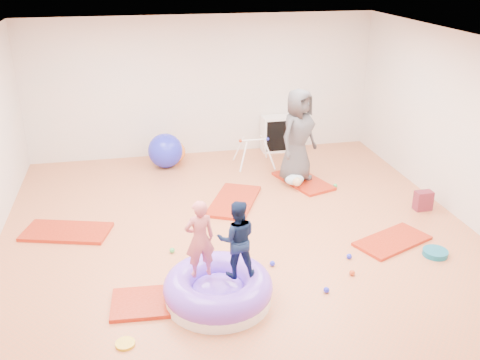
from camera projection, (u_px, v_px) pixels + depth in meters
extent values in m
cube|color=#CB7045|center=(244.00, 246.00, 7.67)|extent=(7.00, 8.00, 0.01)
cube|color=white|center=(245.00, 47.00, 6.57)|extent=(7.00, 8.00, 0.01)
cube|color=beige|center=(203.00, 87.00, 10.72)|extent=(7.00, 0.01, 2.80)
cube|color=beige|center=(373.00, 360.00, 3.52)|extent=(7.00, 0.01, 2.80)
cube|color=beige|center=(479.00, 137.00, 7.78)|extent=(0.01, 8.00, 2.80)
cube|color=#B43020|center=(165.00, 301.00, 6.40)|extent=(1.30, 0.71, 0.05)
cube|color=#B43020|center=(67.00, 232.00, 8.00)|extent=(1.39, 0.96, 0.05)
cube|color=#B43020|center=(234.00, 201.00, 8.98)|extent=(1.15, 1.47, 0.05)
cube|color=#B43020|center=(392.00, 241.00, 7.74)|extent=(1.24, 0.95, 0.05)
cube|color=#B43020|center=(303.00, 181.00, 9.78)|extent=(0.94, 1.32, 0.05)
cylinder|color=white|center=(218.00, 296.00, 6.43)|extent=(1.27, 1.27, 0.14)
torus|color=#814AF4|center=(218.00, 286.00, 6.38)|extent=(1.31, 1.31, 0.35)
ellipsoid|color=#814AF4|center=(218.00, 292.00, 6.41)|extent=(0.70, 0.70, 0.31)
imported|color=#C75D61|center=(200.00, 235.00, 6.17)|extent=(0.39, 0.28, 0.98)
imported|color=#0E1C3E|center=(237.00, 235.00, 6.18)|extent=(0.50, 0.41, 0.96)
imported|color=#434346|center=(298.00, 136.00, 9.46)|extent=(0.98, 0.90, 1.68)
ellipsoid|color=silver|center=(294.00, 180.00, 9.53)|extent=(0.34, 0.22, 0.19)
sphere|color=#DDBC88|center=(297.00, 182.00, 9.38)|extent=(0.16, 0.16, 0.16)
sphere|color=#2228D7|center=(326.00, 290.00, 6.59)|extent=(0.07, 0.07, 0.07)
sphere|color=#42B655|center=(172.00, 250.00, 7.47)|extent=(0.07, 0.07, 0.07)
sphere|color=#2228D7|center=(349.00, 256.00, 7.33)|extent=(0.07, 0.07, 0.07)
sphere|color=#2228D7|center=(272.00, 264.00, 7.16)|extent=(0.07, 0.07, 0.07)
sphere|color=#BA3C18|center=(352.00, 273.00, 6.95)|extent=(0.07, 0.07, 0.07)
sphere|color=#42B655|center=(335.00, 186.00, 9.55)|extent=(0.07, 0.07, 0.07)
sphere|color=#2228D7|center=(165.00, 151.00, 10.37)|extent=(0.67, 0.67, 0.67)
sphere|color=orange|center=(174.00, 152.00, 10.65)|extent=(0.44, 0.44, 0.44)
cylinder|color=white|center=(244.00, 157.00, 10.17)|extent=(0.21, 0.21, 0.56)
cylinder|color=white|center=(239.00, 149.00, 10.59)|extent=(0.21, 0.21, 0.56)
cylinder|color=white|center=(270.00, 155.00, 10.26)|extent=(0.21, 0.21, 0.56)
cylinder|color=white|center=(264.00, 147.00, 10.69)|extent=(0.21, 0.21, 0.56)
cylinder|color=white|center=(254.00, 140.00, 10.33)|extent=(0.54, 0.03, 0.03)
sphere|color=#BA3C18|center=(240.00, 141.00, 10.28)|extent=(0.06, 0.06, 0.06)
sphere|color=#2228D7|center=(267.00, 139.00, 10.38)|extent=(0.06, 0.06, 0.06)
cube|color=white|center=(279.00, 133.00, 11.24)|extent=(0.75, 0.36, 0.75)
cube|color=black|center=(282.00, 136.00, 11.08)|extent=(0.64, 0.02, 0.64)
cube|color=white|center=(280.00, 134.00, 11.19)|extent=(0.02, 0.25, 0.66)
cube|color=white|center=(280.00, 134.00, 11.19)|extent=(0.66, 0.25, 0.02)
cylinder|color=#116480|center=(435.00, 253.00, 7.41)|extent=(0.35, 0.35, 0.08)
cube|color=#B3213F|center=(423.00, 201.00, 8.69)|extent=(0.29, 0.18, 0.32)
cylinder|color=gold|center=(125.00, 344.00, 5.72)|extent=(0.21, 0.21, 0.03)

